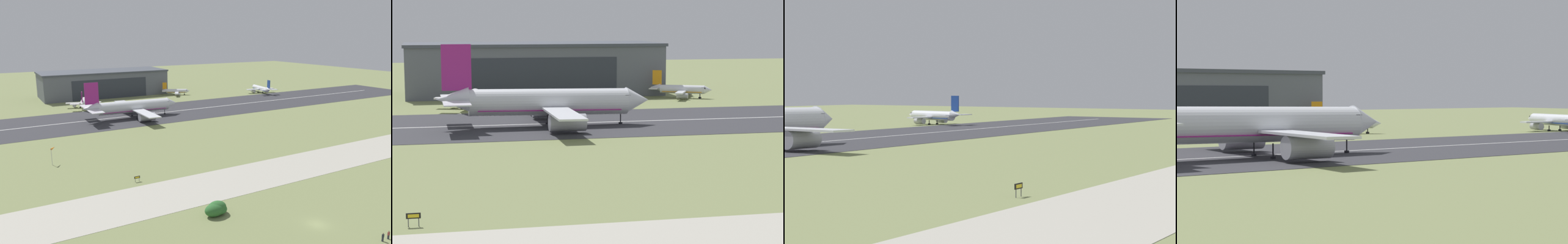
% 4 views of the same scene
% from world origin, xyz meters
% --- Properties ---
extents(ground_plane, '(627.90, 627.90, 0.00)m').
position_xyz_m(ground_plane, '(0.00, 59.87, 0.00)').
color(ground_plane, '#7A8451').
extents(runway_strip, '(387.90, 44.81, 0.06)m').
position_xyz_m(runway_strip, '(0.00, 119.75, 0.03)').
color(runway_strip, '#333338').
rests_on(runway_strip, ground_plane).
extents(runway_centreline, '(349.11, 0.70, 0.01)m').
position_xyz_m(runway_centreline, '(0.00, 119.75, 0.07)').
color(runway_centreline, silver).
rests_on(runway_centreline, runway_strip).
extents(hangar_building, '(77.07, 29.56, 15.71)m').
position_xyz_m(hangar_building, '(11.01, 188.04, 7.87)').
color(hangar_building, slate).
rests_on(hangar_building, ground_plane).
extents(airplane_landing, '(45.89, 46.56, 17.67)m').
position_xyz_m(airplane_landing, '(3.52, 115.97, 5.07)').
color(airplane_landing, silver).
rests_on(airplane_landing, ground_plane).
extents(airplane_parked_west, '(18.53, 18.12, 8.01)m').
position_xyz_m(airplane_parked_west, '(51.40, 166.63, 2.46)').
color(airplane_parked_west, silver).
rests_on(airplane_parked_west, ground_plane).
extents(airplane_parked_centre, '(17.98, 20.68, 9.71)m').
position_xyz_m(airplane_parked_centre, '(-10.76, 151.94, 3.05)').
color(airplane_parked_centre, white).
rests_on(airplane_parked_centre, ground_plane).
extents(runway_sign, '(1.60, 0.13, 1.55)m').
position_xyz_m(runway_sign, '(-23.88, 40.43, 1.14)').
color(runway_sign, '#4C4C51').
rests_on(runway_sign, ground_plane).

